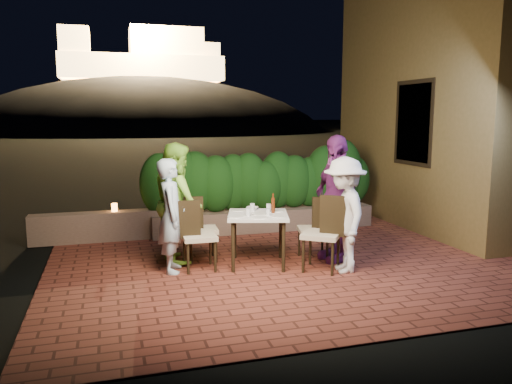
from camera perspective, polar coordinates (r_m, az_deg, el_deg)
name	(u,v)px	position (r m, az deg, el deg)	size (l,w,h in m)	color
ground	(299,267)	(7.29, 4.91, -8.51)	(400.00, 400.00, 0.00)	black
terrace_floor	(287,261)	(7.75, 3.55, -7.85)	(7.00, 6.00, 0.15)	brown
building_wall	(436,96)	(10.48, 19.87, 10.23)	(1.60, 5.00, 5.00)	olive
window_pane	(415,123)	(9.62, 17.69, 7.53)	(0.08, 1.00, 1.40)	black
window_frame	(414,123)	(9.61, 17.64, 7.53)	(0.06, 1.15, 1.55)	black
planter	(264,219)	(9.40, 0.97, -3.14)	(4.20, 0.55, 0.40)	brown
hedge	(265,180)	(9.28, 0.98, 1.40)	(4.00, 0.70, 1.10)	#143E10
parapet	(98,227)	(8.98, -17.66, -3.80)	(2.20, 0.30, 0.50)	brown
hill	(146,162)	(66.92, -12.46, 3.33)	(52.00, 40.00, 22.00)	black
fortress	(142,48)	(67.16, -12.89, 15.74)	(26.00, 8.00, 8.00)	#FFCC7A
dining_table	(258,239)	(7.20, 0.23, -5.43)	(0.84, 0.84, 0.75)	white
plate_nw	(236,217)	(6.90, -2.35, -2.82)	(0.22, 0.22, 0.01)	white
plate_sw	(238,210)	(7.36, -2.06, -2.08)	(0.20, 0.20, 0.01)	white
plate_ne	(278,216)	(6.91, 2.54, -2.81)	(0.20, 0.20, 0.01)	white
plate_se	(277,211)	(7.32, 2.45, -2.15)	(0.21, 0.21, 0.01)	white
plate_centre	(260,214)	(7.08, 0.48, -2.51)	(0.24, 0.24, 0.01)	white
plate_front	(260,217)	(6.84, 0.42, -2.92)	(0.23, 0.23, 0.01)	white
glass_nw	(248,212)	(6.95, -0.94, -2.31)	(0.06, 0.06, 0.11)	silver
glass_sw	(252,207)	(7.28, -0.42, -1.77)	(0.07, 0.07, 0.12)	silver
glass_ne	(268,212)	(6.98, 1.40, -2.31)	(0.06, 0.06, 0.10)	silver
glass_se	(269,208)	(7.23, 1.46, -1.83)	(0.07, 0.07, 0.12)	silver
beer_bottle	(273,203)	(7.16, 1.97, -1.29)	(0.05, 0.05, 0.28)	#52230D
bowl	(252,208)	(7.42, -0.42, -1.87)	(0.18, 0.18, 0.04)	white
chair_left_front	(199,235)	(7.00, -6.51, -4.91)	(0.46, 0.46, 0.99)	black
chair_left_back	(202,228)	(7.46, -6.19, -4.15)	(0.45, 0.45, 0.96)	black
chair_right_front	(321,233)	(6.97, 7.48, -4.66)	(0.49, 0.49, 1.06)	black
chair_right_back	(313,228)	(7.50, 6.56, -4.14)	(0.44, 0.44, 0.95)	black
diner_blue	(172,216)	(6.91, -9.63, -2.67)	(0.57, 0.38, 1.57)	silver
diner_green	(178,202)	(7.41, -8.89, -1.15)	(0.85, 0.67, 1.76)	#95DC44
diner_white	(344,215)	(6.92, 10.07, -2.58)	(1.03, 0.59, 1.59)	white
diner_purple	(336,198)	(7.43, 9.12, -0.71)	(1.09, 0.45, 1.86)	#6D2469
parapet_lamp	(114,207)	(8.92, -15.88, -1.71)	(0.10, 0.10, 0.14)	orange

